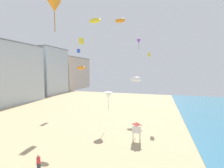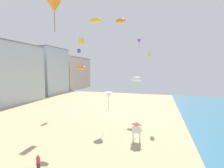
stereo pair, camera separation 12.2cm
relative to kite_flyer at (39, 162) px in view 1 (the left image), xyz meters
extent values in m
cube|color=#ADB7C1|center=(-35.71, 42.43, 8.45)|extent=(13.74, 13.94, 18.73)
cube|color=slate|center=(-35.71, 42.43, 17.96)|extent=(14.01, 14.22, 0.30)
cube|color=#C6B29E|center=(-35.71, 62.34, 7.33)|extent=(11.90, 21.89, 16.50)
cube|color=slate|center=(-35.71, 62.34, 15.73)|extent=(12.14, 22.33, 0.30)
cube|color=#383D4C|center=(0.00, 0.00, -0.52)|extent=(0.28, 0.18, 0.80)
cylinder|color=red|center=(0.00, 0.00, 0.18)|extent=(0.34, 0.34, 0.60)
sphere|color=tan|center=(0.00, 0.00, 0.60)|extent=(0.24, 0.24, 0.24)
cylinder|color=white|center=(7.46, 8.88, -0.32)|extent=(0.10, 0.10, 1.20)
cylinder|color=white|center=(8.36, 8.88, -0.32)|extent=(0.10, 0.10, 1.20)
cylinder|color=white|center=(7.46, 9.78, -0.32)|extent=(0.10, 0.10, 1.20)
cylinder|color=white|center=(8.36, 9.78, -0.32)|extent=(0.10, 0.10, 1.20)
cube|color=white|center=(7.91, 9.33, 0.78)|extent=(1.10, 1.10, 1.00)
pyramid|color=#D14C3D|center=(7.91, 9.33, 1.46)|extent=(1.10, 1.10, 0.35)
ellipsoid|color=orange|center=(2.05, 22.88, 19.77)|extent=(2.35, 0.65, 0.92)
cube|color=blue|center=(-10.64, 26.72, 14.11)|extent=(0.64, 0.64, 1.01)
ellipsoid|color=yellow|center=(-3.39, 21.37, 19.83)|extent=(2.84, 0.79, 1.10)
ellipsoid|color=orange|center=(-1.74, 11.71, 9.13)|extent=(1.54, 0.43, 0.60)
ellipsoid|color=white|center=(6.06, 21.20, 6.86)|extent=(2.52, 0.70, 0.98)
cone|color=orange|center=(-0.40, 3.52, 15.60)|extent=(1.46, 1.46, 1.20)
cylinder|color=#A75C15|center=(-0.40, 3.52, 13.94)|extent=(0.08, 0.08, 2.13)
cube|color=yellow|center=(-6.07, 19.92, 15.23)|extent=(0.81, 0.81, 1.27)
cube|color=yellow|center=(8.33, 24.61, 12.28)|extent=(0.53, 0.53, 0.83)
cone|color=white|center=(2.36, 13.61, 4.45)|extent=(1.32, 1.32, 1.08)
cylinder|color=#A4A4A4|center=(2.36, 13.61, 2.95)|extent=(0.07, 0.07, 1.92)
cone|color=purple|center=(5.80, 25.95, 15.64)|extent=(0.98, 0.98, 0.80)
cylinder|color=#63278B|center=(5.80, 25.95, 14.53)|extent=(0.05, 0.05, 1.43)
camera|label=1|loc=(10.74, -11.12, 8.56)|focal=24.59mm
camera|label=2|loc=(10.85, -11.08, 8.56)|focal=24.59mm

